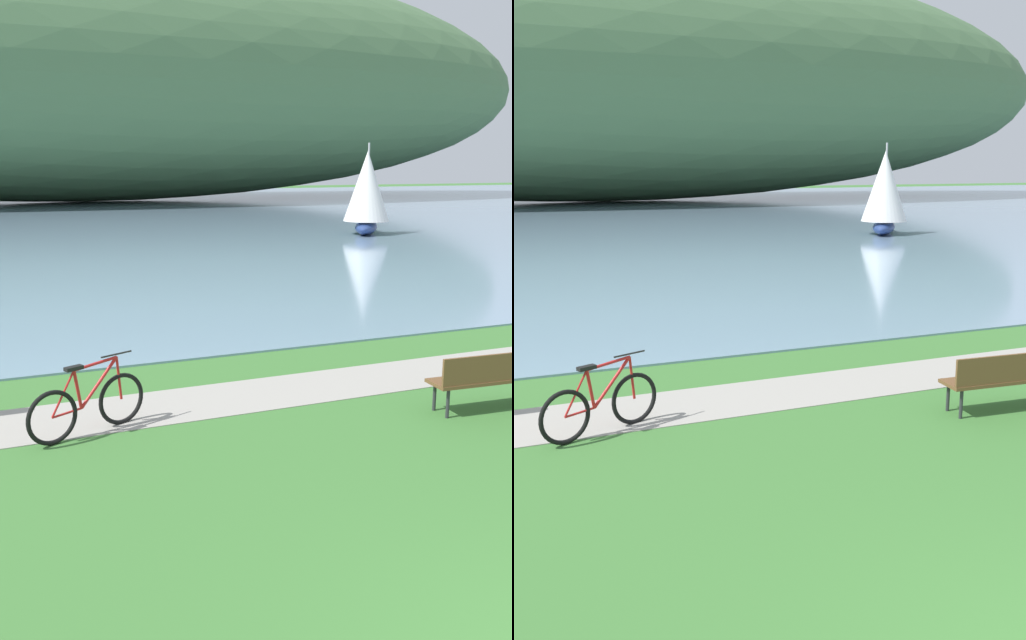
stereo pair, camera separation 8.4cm
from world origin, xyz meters
TOP-DOWN VIEW (x-y plane):
  - bay_water at (0.00, 49.39)m, footprint 180.00×80.00m
  - distant_hillside at (7.90, 64.73)m, footprint 93.07×28.00m
  - shoreline_path at (0.00, 7.11)m, footprint 60.00×1.50m
  - park_bench_near_camera at (3.00, 5.15)m, footprint 1.83×0.61m
  - bicycle_leaning_near_bench at (-2.50, 6.48)m, footprint 1.66×0.73m
  - sailboat_toward_hillside at (14.96, 28.04)m, footprint 3.29×3.69m

SIDE VIEW (x-z plane):
  - shoreline_path at x=0.00m, z-range 0.00..0.01m
  - bay_water at x=0.00m, z-range 0.00..0.04m
  - bicycle_leaning_near_bench at x=-2.50m, z-range -0.11..0.90m
  - park_bench_near_camera at x=3.00m, z-range 0.08..0.96m
  - sailboat_toward_hillside at x=14.96m, z-range -0.09..4.34m
  - distant_hillside at x=7.90m, z-range 0.04..22.16m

